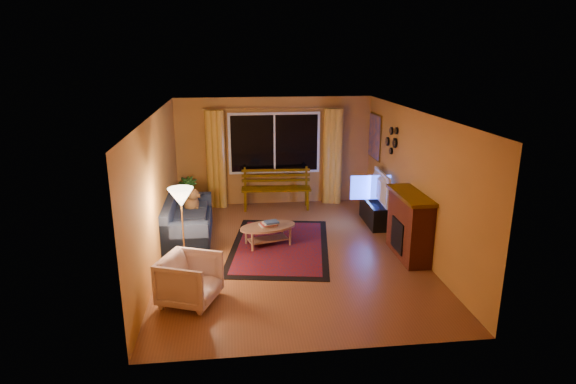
{
  "coord_description": "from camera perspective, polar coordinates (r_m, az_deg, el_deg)",
  "views": [
    {
      "loc": [
        -0.98,
        -7.96,
        3.49
      ],
      "look_at": [
        0.0,
        0.3,
        1.05
      ],
      "focal_mm": 30.0,
      "sensor_mm": 36.0,
      "label": 1
    }
  ],
  "objects": [
    {
      "name": "ceiling",
      "position": [
        8.08,
        0.25,
        9.38
      ],
      "size": [
        4.5,
        6.0,
        0.02
      ],
      "primitive_type": "cube",
      "color": "white",
      "rests_on": "ground"
    },
    {
      "name": "window",
      "position": [
        11.14,
        -1.61,
        5.79
      ],
      "size": [
        2.0,
        0.02,
        1.3
      ],
      "primitive_type": "cube",
      "color": "black",
      "rests_on": "wall_back"
    },
    {
      "name": "curtain_rod",
      "position": [
        10.97,
        -1.62,
        9.86
      ],
      "size": [
        3.2,
        0.03,
        0.03
      ],
      "primitive_type": "cylinder",
      "rotation": [
        0.0,
        1.57,
        0.0
      ],
      "color": "#BF8C3F",
      "rests_on": "wall_back"
    },
    {
      "name": "wall_right",
      "position": [
        8.88,
        14.88,
        1.18
      ],
      "size": [
        0.02,
        6.0,
        2.5
      ],
      "primitive_type": "cube",
      "color": "#BD7F36",
      "rests_on": "ground"
    },
    {
      "name": "mirror_cluster",
      "position": [
        9.94,
        12.14,
        6.2
      ],
      "size": [
        0.06,
        0.6,
        0.56
      ],
      "primitive_type": null,
      "color": "black",
      "rests_on": "wall_right"
    },
    {
      "name": "television",
      "position": [
        10.09,
        10.43,
        0.57
      ],
      "size": [
        0.2,
        1.11,
        0.63
      ],
      "primitive_type": "imported",
      "rotation": [
        0.0,
        0.0,
        1.52
      ],
      "color": "black",
      "rests_on": "tv_console"
    },
    {
      "name": "fireplace",
      "position": [
        8.66,
        14.2,
        -4.02
      ],
      "size": [
        0.4,
        1.2,
        1.1
      ],
      "primitive_type": "cube",
      "color": "maroon",
      "rests_on": "ground"
    },
    {
      "name": "wall_back",
      "position": [
        11.24,
        -1.63,
        4.85
      ],
      "size": [
        4.5,
        0.02,
        2.5
      ],
      "primitive_type": "cube",
      "color": "#BD7F36",
      "rests_on": "ground"
    },
    {
      "name": "floor_lamp",
      "position": [
        7.83,
        -12.32,
        -4.7
      ],
      "size": [
        0.27,
        0.27,
        1.45
      ],
      "primitive_type": "cylinder",
      "rotation": [
        0.0,
        0.0,
        -0.15
      ],
      "color": "#BF8C3F",
      "rests_on": "ground"
    },
    {
      "name": "tv_console",
      "position": [
        10.25,
        10.27,
        -2.42
      ],
      "size": [
        0.4,
        1.15,
        0.48
      ],
      "primitive_type": "cube",
      "rotation": [
        0.0,
        0.0,
        -0.02
      ],
      "color": "black",
      "rests_on": "ground"
    },
    {
      "name": "rug",
      "position": [
        8.99,
        -0.97,
        -6.42
      ],
      "size": [
        2.21,
        3.05,
        0.02
      ],
      "primitive_type": "cube",
      "rotation": [
        0.0,
        0.0,
        -0.17
      ],
      "color": "#790B01",
      "rests_on": "ground"
    },
    {
      "name": "bench",
      "position": [
        11.04,
        -1.4,
        -0.79
      ],
      "size": [
        1.6,
        0.55,
        0.47
      ],
      "primitive_type": "cube",
      "rotation": [
        0.0,
        0.0,
        -0.05
      ],
      "color": "#4F3201",
      "rests_on": "ground"
    },
    {
      "name": "wall_left",
      "position": [
        8.37,
        -15.31,
        0.23
      ],
      "size": [
        0.02,
        6.0,
        2.5
      ],
      "primitive_type": "cube",
      "color": "#BD7F36",
      "rests_on": "ground"
    },
    {
      "name": "potted_plant",
      "position": [
        10.93,
        -11.84,
        -0.4
      ],
      "size": [
        0.54,
        0.54,
        0.81
      ],
      "primitive_type": "imported",
      "rotation": [
        0.0,
        0.0,
        -0.2
      ],
      "color": "#235B1E",
      "rests_on": "ground"
    },
    {
      "name": "curtain_left",
      "position": [
        11.1,
        -8.54,
        3.84
      ],
      "size": [
        0.36,
        0.36,
        2.24
      ],
      "primitive_type": "cylinder",
      "color": "gold",
      "rests_on": "ground"
    },
    {
      "name": "coffee_table",
      "position": [
        8.99,
        -2.39,
        -5.17
      ],
      "size": [
        1.31,
        1.31,
        0.39
      ],
      "primitive_type": "cylinder",
      "rotation": [
        0.0,
        0.0,
        0.27
      ],
      "color": "#96694F",
      "rests_on": "ground"
    },
    {
      "name": "armchair",
      "position": [
        7.11,
        -11.57,
        -9.89
      ],
      "size": [
        0.93,
        0.96,
        0.77
      ],
      "primitive_type": "imported",
      "rotation": [
        0.0,
        0.0,
        1.19
      ],
      "color": "beige",
      "rests_on": "ground"
    },
    {
      "name": "dog",
      "position": [
        9.74,
        -11.41,
        -0.88
      ],
      "size": [
        0.48,
        0.56,
        0.51
      ],
      "primitive_type": null,
      "rotation": [
        0.0,
        0.0,
        -0.34
      ],
      "color": "#A06E3B",
      "rests_on": "sofa"
    },
    {
      "name": "sofa",
      "position": [
        9.4,
        -11.83,
        -3.17
      ],
      "size": [
        0.87,
        2.01,
        0.81
      ],
      "primitive_type": "cube",
      "rotation": [
        0.0,
        0.0,
        0.01
      ],
      "color": "#202B41",
      "rests_on": "ground"
    },
    {
      "name": "curtain_right",
      "position": [
        11.34,
        5.26,
        4.21
      ],
      "size": [
        0.36,
        0.36,
        2.24
      ],
      "primitive_type": "cylinder",
      "color": "gold",
      "rests_on": "ground"
    },
    {
      "name": "painting",
      "position": [
        11.04,
        10.24,
        6.5
      ],
      "size": [
        0.04,
        0.76,
        0.96
      ],
      "primitive_type": "cube",
      "color": "#CB6929",
      "rests_on": "wall_right"
    },
    {
      "name": "floor",
      "position": [
        8.75,
        0.23,
        -7.23
      ],
      "size": [
        4.5,
        6.0,
        0.02
      ],
      "primitive_type": "cube",
      "color": "brown",
      "rests_on": "ground"
    }
  ]
}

